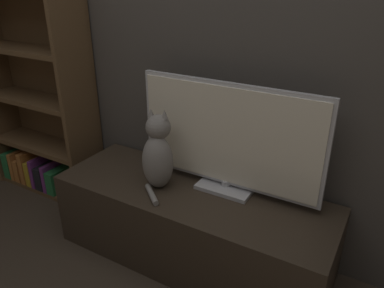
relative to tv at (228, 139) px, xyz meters
name	(u,v)px	position (x,y,z in m)	size (l,w,h in m)	color
wall_back	(224,3)	(-0.14, 0.18, 0.60)	(4.80, 0.05, 2.60)	#47423D
tv_stand	(192,225)	(-0.14, -0.12, -0.49)	(1.45, 0.51, 0.42)	#33281E
tv	(228,139)	(0.00, 0.00, 0.00)	(0.95, 0.17, 0.56)	#B7B7BC
cat	(158,154)	(-0.31, -0.15, -0.10)	(0.20, 0.27, 0.42)	gray
bookshelf	(39,88)	(-1.41, 0.05, 0.03)	(0.83, 0.28, 1.66)	brown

